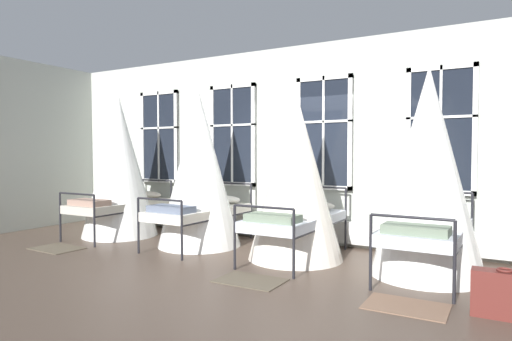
{
  "coord_description": "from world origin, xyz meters",
  "views": [
    {
      "loc": [
        2.66,
        -5.78,
        1.54
      ],
      "look_at": [
        -0.69,
        0.09,
        1.28
      ],
      "focal_mm": 30.81,
      "sensor_mm": 36.0,
      "label": 1
    }
  ],
  "objects": [
    {
      "name": "ground",
      "position": [
        0.0,
        0.0,
        0.0
      ],
      "size": [
        21.19,
        21.19,
        0.0
      ],
      "primitive_type": "plane",
      "color": "#4C3D33"
    },
    {
      "name": "back_wall_with_windows",
      "position": [
        0.0,
        1.28,
        1.7
      ],
      "size": [
        11.59,
        0.1,
        3.41
      ],
      "primitive_type": "cube",
      "color": "#B2B7AD",
      "rests_on": "ground"
    },
    {
      "name": "window_bank",
      "position": [
        -0.0,
        1.16,
        1.09
      ],
      "size": [
        8.24,
        0.1,
        2.76
      ],
      "color": "black",
      "rests_on": "ground"
    },
    {
      "name": "cot_first",
      "position": [
        -3.63,
        0.09,
        1.26
      ],
      "size": [
        1.38,
        1.95,
        2.61
      ],
      "rotation": [
        0.0,
        0.0,
        1.57
      ],
      "color": "black",
      "rests_on": "ground"
    },
    {
      "name": "cot_second",
      "position": [
        -1.79,
        0.1,
        1.24
      ],
      "size": [
        1.38,
        1.96,
        2.56
      ],
      "rotation": [
        0.0,
        0.0,
        1.55
      ],
      "color": "black",
      "rests_on": "ground"
    },
    {
      "name": "cot_third",
      "position": [
        0.0,
        0.05,
        1.19
      ],
      "size": [
        1.38,
        1.96,
        2.45
      ],
      "rotation": [
        0.0,
        0.0,
        1.56
      ],
      "color": "black",
      "rests_on": "ground"
    },
    {
      "name": "cot_fourth",
      "position": [
        1.81,
        0.04,
        1.28
      ],
      "size": [
        1.38,
        1.97,
        2.64
      ],
      "rotation": [
        0.0,
        0.0,
        1.55
      ],
      "color": "black",
      "rests_on": "ground"
    },
    {
      "name": "rug_first",
      "position": [
        -3.63,
        -1.26,
        0.01
      ],
      "size": [
        0.83,
        0.6,
        0.01
      ],
      "primitive_type": "cube",
      "rotation": [
        0.0,
        0.0,
        -0.05
      ],
      "color": "brown",
      "rests_on": "ground"
    },
    {
      "name": "rug_third",
      "position": [
        0.0,
        -1.26,
        0.01
      ],
      "size": [
        0.8,
        0.57,
        0.01
      ],
      "primitive_type": "cube",
      "rotation": [
        0.0,
        0.0,
        0.01
      ],
      "color": "brown",
      "rests_on": "ground"
    },
    {
      "name": "rug_fourth",
      "position": [
        1.81,
        -1.26,
        0.01
      ],
      "size": [
        0.8,
        0.56,
        0.01
      ],
      "primitive_type": "cube",
      "rotation": [
        0.0,
        0.0,
        0.0
      ],
      "color": "brown",
      "rests_on": "ground"
    },
    {
      "name": "suitcase_dark",
      "position": [
        2.67,
        -1.12,
        0.22
      ],
      "size": [
        0.56,
        0.21,
        0.47
      ],
      "rotation": [
        0.0,
        0.0,
        0.0
      ],
      "color": "#5B231E",
      "rests_on": "ground"
    }
  ]
}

